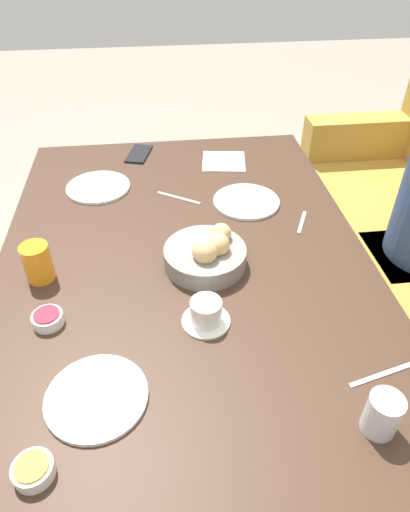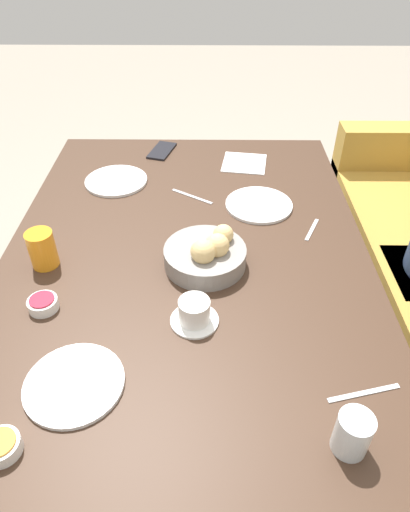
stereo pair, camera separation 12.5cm
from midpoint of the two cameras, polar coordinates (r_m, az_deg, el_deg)
The scene contains 16 objects.
ground_plane at distance 1.82m, azimuth 0.26°, elevation -18.02°, with size 10.00×10.00×0.00m, color gray.
dining_table at distance 1.33m, azimuth 0.34°, elevation -3.11°, with size 1.57×1.05×0.70m.
bread_basket at distance 1.24m, azimuth 3.07°, elevation 0.12°, with size 0.23×0.23×0.11m.
plate_near_left at distance 1.66m, azimuth -8.92°, elevation 9.21°, with size 0.22×0.22×0.01m.
plate_near_right at distance 1.02m, azimuth -12.57°, elevation -15.51°, with size 0.21×0.21×0.01m.
plate_far_center at distance 1.52m, azimuth 9.11°, elevation 6.26°, with size 0.22×0.22×0.01m.
juice_glass at distance 1.29m, azimuth -17.12°, elevation 0.72°, with size 0.07×0.07×0.11m.
water_tumbler at distance 0.95m, azimuth 21.85°, elevation -20.12°, with size 0.07×0.07×0.09m.
coffee_cup at distance 1.09m, azimuth 1.95°, elevation -7.25°, with size 0.12×0.12×0.07m.
jam_bowl_berry at distance 1.18m, azimuth -16.78°, elevation -5.87°, with size 0.07×0.07×0.03m.
jam_bowl_honey at distance 0.96m, azimuth -20.58°, elevation -21.61°, with size 0.07×0.07×0.03m.
fork_silver at distance 1.06m, azimuth 22.60°, elevation -15.72°, with size 0.05×0.16×0.00m.
knife_silver at distance 1.56m, azimuth 0.68°, elevation 7.38°, with size 0.10×0.14×0.00m.
spoon_coffee at distance 1.45m, azimuth 15.65°, elevation 3.11°, with size 0.11×0.06×0.00m.
napkin at distance 1.78m, azimuth 6.99°, elevation 11.40°, with size 0.18×0.18×0.00m.
cell_phone at distance 1.86m, azimuth -3.46°, elevation 12.96°, with size 0.16×0.11×0.01m.
Camera 2 is at (0.99, 0.06, 1.53)m, focal length 32.00 mm.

